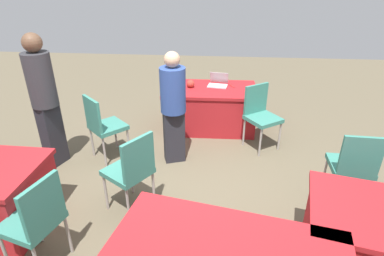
{
  "coord_description": "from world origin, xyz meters",
  "views": [
    {
      "loc": [
        -0.37,
        2.91,
        2.49
      ],
      "look_at": [
        -0.09,
        -0.24,
        0.9
      ],
      "focal_mm": 29.6,
      "sensor_mm": 36.0,
      "label": 1
    }
  ],
  "objects_px": {
    "table_foreground": "(210,108)",
    "laptop_silver": "(218,83)",
    "chair_by_pillar": "(103,124)",
    "scissors_red": "(232,86)",
    "chair_back_row": "(260,113)",
    "yarn_ball": "(191,84)",
    "person_presenter": "(173,104)",
    "person_attendee_standing": "(44,95)",
    "chair_aisle": "(36,218)",
    "chair_near_front": "(132,168)",
    "chair_tucked_right": "(353,164)"
  },
  "relations": [
    {
      "from": "table_foreground",
      "to": "laptop_silver",
      "type": "relative_size",
      "value": 4.34
    },
    {
      "from": "chair_by_pillar",
      "to": "scissors_red",
      "type": "xyz_separation_m",
      "value": [
        -1.81,
        -1.3,
        0.16
      ]
    },
    {
      "from": "table_foreground",
      "to": "chair_back_row",
      "type": "distance_m",
      "value": 1.0
    },
    {
      "from": "chair_by_pillar",
      "to": "yarn_ball",
      "type": "relative_size",
      "value": 7.46
    },
    {
      "from": "table_foreground",
      "to": "person_presenter",
      "type": "relative_size",
      "value": 0.99
    },
    {
      "from": "chair_back_row",
      "to": "person_presenter",
      "type": "xyz_separation_m",
      "value": [
        1.24,
        0.53,
        0.32
      ]
    },
    {
      "from": "person_attendee_standing",
      "to": "chair_aisle",
      "type": "bearing_deg",
      "value": -137.11
    },
    {
      "from": "table_foreground",
      "to": "person_presenter",
      "type": "xyz_separation_m",
      "value": [
        0.46,
        1.12,
        0.51
      ]
    },
    {
      "from": "chair_back_row",
      "to": "yarn_ball",
      "type": "xyz_separation_m",
      "value": [
        1.11,
        -0.59,
        0.23
      ]
    },
    {
      "from": "person_presenter",
      "to": "chair_near_front",
      "type": "bearing_deg",
      "value": 55.57
    },
    {
      "from": "chair_by_pillar",
      "to": "chair_back_row",
      "type": "relative_size",
      "value": 1.0
    },
    {
      "from": "chair_near_front",
      "to": "yarn_ball",
      "type": "height_order",
      "value": "chair_near_front"
    },
    {
      "from": "laptop_silver",
      "to": "yarn_ball",
      "type": "bearing_deg",
      "value": 26.83
    },
    {
      "from": "yarn_ball",
      "to": "person_presenter",
      "type": "bearing_deg",
      "value": 83.32
    },
    {
      "from": "yarn_ball",
      "to": "chair_tucked_right",
      "type": "bearing_deg",
      "value": 136.0
    },
    {
      "from": "scissors_red",
      "to": "chair_tucked_right",
      "type": "bearing_deg",
      "value": 6.31
    },
    {
      "from": "chair_tucked_right",
      "to": "laptop_silver",
      "type": "distance_m",
      "value": 2.58
    },
    {
      "from": "chair_aisle",
      "to": "yarn_ball",
      "type": "bearing_deg",
      "value": -3.22
    },
    {
      "from": "chair_aisle",
      "to": "person_presenter",
      "type": "bearing_deg",
      "value": -9.89
    },
    {
      "from": "person_attendee_standing",
      "to": "person_presenter",
      "type": "bearing_deg",
      "value": -62.76
    },
    {
      "from": "table_foreground",
      "to": "scissors_red",
      "type": "xyz_separation_m",
      "value": [
        -0.36,
        -0.14,
        0.36
      ]
    },
    {
      "from": "chair_by_pillar",
      "to": "laptop_silver",
      "type": "bearing_deg",
      "value": 83.2
    },
    {
      "from": "chair_tucked_right",
      "to": "chair_back_row",
      "type": "distance_m",
      "value": 1.59
    },
    {
      "from": "chair_aisle",
      "to": "chair_by_pillar",
      "type": "distance_m",
      "value": 1.88
    },
    {
      "from": "table_foreground",
      "to": "chair_back_row",
      "type": "bearing_deg",
      "value": 142.98
    },
    {
      "from": "chair_by_pillar",
      "to": "person_presenter",
      "type": "xyz_separation_m",
      "value": [
        -1.0,
        -0.04,
        0.32
      ]
    },
    {
      "from": "table_foreground",
      "to": "chair_by_pillar",
      "type": "relative_size",
      "value": 1.62
    },
    {
      "from": "chair_near_front",
      "to": "person_attendee_standing",
      "type": "relative_size",
      "value": 0.54
    },
    {
      "from": "chair_back_row",
      "to": "laptop_silver",
      "type": "distance_m",
      "value": 1.0
    },
    {
      "from": "chair_aisle",
      "to": "person_attendee_standing",
      "type": "height_order",
      "value": "person_attendee_standing"
    },
    {
      "from": "chair_near_front",
      "to": "chair_tucked_right",
      "type": "height_order",
      "value": "chair_near_front"
    },
    {
      "from": "chair_near_front",
      "to": "laptop_silver",
      "type": "bearing_deg",
      "value": 13.27
    },
    {
      "from": "chair_tucked_right",
      "to": "scissors_red",
      "type": "distance_m",
      "value": 2.44
    },
    {
      "from": "person_presenter",
      "to": "chair_by_pillar",
      "type": "bearing_deg",
      "value": -16.55
    },
    {
      "from": "scissors_red",
      "to": "laptop_silver",
      "type": "bearing_deg",
      "value": -115.68
    },
    {
      "from": "table_foreground",
      "to": "scissors_red",
      "type": "relative_size",
      "value": 8.69
    },
    {
      "from": "table_foreground",
      "to": "person_attendee_standing",
      "type": "xyz_separation_m",
      "value": [
        2.12,
        1.33,
        0.66
      ]
    },
    {
      "from": "chair_back_row",
      "to": "yarn_ball",
      "type": "relative_size",
      "value": 7.45
    },
    {
      "from": "chair_aisle",
      "to": "chair_tucked_right",
      "type": "bearing_deg",
      "value": -53.71
    },
    {
      "from": "chair_aisle",
      "to": "scissors_red",
      "type": "height_order",
      "value": "chair_aisle"
    },
    {
      "from": "person_presenter",
      "to": "laptop_silver",
      "type": "distance_m",
      "value": 1.39
    },
    {
      "from": "person_attendee_standing",
      "to": "yarn_ball",
      "type": "relative_size",
      "value": 14.01
    },
    {
      "from": "chair_tucked_right",
      "to": "chair_back_row",
      "type": "bearing_deg",
      "value": 126.48
    },
    {
      "from": "chair_near_front",
      "to": "yarn_ball",
      "type": "xyz_separation_m",
      "value": [
        -0.44,
        -2.22,
        0.22
      ]
    },
    {
      "from": "laptop_silver",
      "to": "yarn_ball",
      "type": "relative_size",
      "value": 2.78
    },
    {
      "from": "table_foreground",
      "to": "chair_by_pillar",
      "type": "xyz_separation_m",
      "value": [
        1.45,
        1.16,
        0.2
      ]
    },
    {
      "from": "chair_aisle",
      "to": "chair_back_row",
      "type": "distance_m",
      "value": 3.28
    },
    {
      "from": "chair_back_row",
      "to": "person_presenter",
      "type": "height_order",
      "value": "person_presenter"
    },
    {
      "from": "laptop_silver",
      "to": "chair_tucked_right",
      "type": "bearing_deg",
      "value": 136.05
    },
    {
      "from": "chair_aisle",
      "to": "person_attendee_standing",
      "type": "xyz_separation_m",
      "value": [
        0.72,
        -1.7,
        0.47
      ]
    }
  ]
}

